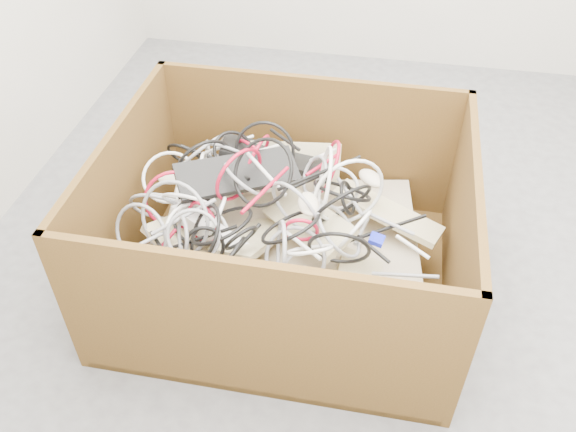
% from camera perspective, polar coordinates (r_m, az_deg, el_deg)
% --- Properties ---
extents(ground, '(3.00, 3.00, 0.00)m').
position_cam_1_polar(ground, '(2.41, 8.11, -2.07)').
color(ground, '#4C4C4F').
rests_on(ground, ground).
extents(cardboard_box, '(1.15, 0.96, 0.58)m').
position_cam_1_polar(cardboard_box, '(2.12, -0.51, -3.35)').
color(cardboard_box, '#412D10').
rests_on(cardboard_box, ground).
extents(keyboard_pile, '(0.99, 0.85, 0.36)m').
position_cam_1_polar(keyboard_pile, '(2.04, -0.29, -0.48)').
color(keyboard_pile, beige).
rests_on(keyboard_pile, cardboard_box).
extents(mice_scatter, '(0.81, 0.61, 0.23)m').
position_cam_1_polar(mice_scatter, '(1.98, -1.24, 0.54)').
color(mice_scatter, '#C2B59C').
rests_on(mice_scatter, keyboard_pile).
extents(power_strip_left, '(0.32, 0.15, 0.13)m').
position_cam_1_polar(power_strip_left, '(2.09, -6.25, 2.85)').
color(power_strip_left, white).
rests_on(power_strip_left, keyboard_pile).
extents(power_strip_right, '(0.31, 0.19, 0.10)m').
position_cam_1_polar(power_strip_right, '(1.97, -7.05, -1.53)').
color(power_strip_right, white).
rests_on(power_strip_right, keyboard_pile).
extents(vga_plug, '(0.05, 0.05, 0.03)m').
position_cam_1_polar(vga_plug, '(1.91, 8.29, -2.19)').
color(vga_plug, '#0D18CB').
rests_on(vga_plug, keyboard_pile).
extents(cable_tangle, '(1.06, 0.80, 0.44)m').
position_cam_1_polar(cable_tangle, '(1.96, -3.97, 1.49)').
color(cable_tangle, black).
rests_on(cable_tangle, keyboard_pile).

